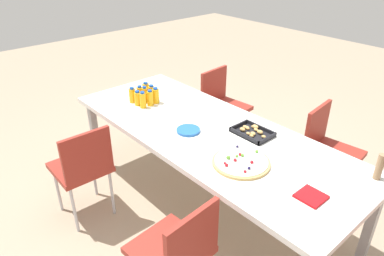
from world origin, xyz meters
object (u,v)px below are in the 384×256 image
at_px(juice_bottle_0, 132,95).
at_px(juice_bottle_2, 143,100).
at_px(party_table, 208,137).
at_px(juice_bottle_4, 145,95).
at_px(napkin_stack, 311,196).
at_px(fruit_pizza, 241,162).
at_px(chair_far_left, 222,102).
at_px(juice_bottle_5, 150,98).
at_px(juice_bottle_3, 140,94).
at_px(cardboard_tube, 380,167).
at_px(chair_far_right, 327,146).
at_px(juice_bottle_6, 146,91).
at_px(chair_near_left, 83,166).
at_px(chair_near_right, 178,250).
at_px(juice_bottle_7, 152,93).
at_px(juice_bottle_8, 156,96).
at_px(snack_tray, 252,132).
at_px(plate_stack, 188,130).
at_px(juice_bottle_1, 138,98).

distance_m(juice_bottle_0, juice_bottle_2, 0.15).
height_order(party_table, juice_bottle_4, juice_bottle_4).
xyz_separation_m(party_table, napkin_stack, (0.96, -0.11, 0.06)).
bearing_deg(fruit_pizza, juice_bottle_2, 179.46).
distance_m(chair_far_left, juice_bottle_4, 0.95).
bearing_deg(fruit_pizza, juice_bottle_5, 175.70).
bearing_deg(juice_bottle_4, juice_bottle_3, -173.76).
bearing_deg(napkin_stack, cardboard_tube, 70.24).
bearing_deg(chair_far_right, party_table, -39.12).
relative_size(juice_bottle_2, juice_bottle_6, 0.98).
distance_m(juice_bottle_6, cardboard_tube, 1.98).
bearing_deg(chair_near_left, juice_bottle_3, 22.22).
bearing_deg(fruit_pizza, chair_near_right, -79.62).
xyz_separation_m(juice_bottle_2, juice_bottle_6, (-0.15, 0.14, 0.00)).
distance_m(chair_near_right, juice_bottle_6, 1.64).
bearing_deg(juice_bottle_4, juice_bottle_7, 87.91).
distance_m(juice_bottle_8, snack_tray, 0.95).
relative_size(juice_bottle_2, juice_bottle_5, 1.02).
height_order(juice_bottle_3, fruit_pizza, juice_bottle_3).
xyz_separation_m(chair_near_right, plate_stack, (-0.67, 0.66, 0.24)).
relative_size(juice_bottle_4, snack_tray, 0.52).
relative_size(party_table, snack_tray, 8.55).
xyz_separation_m(juice_bottle_0, juice_bottle_7, (0.08, 0.15, 0.00)).
xyz_separation_m(chair_far_left, plate_stack, (0.57, -0.96, 0.24)).
bearing_deg(chair_near_right, cardboard_tube, -30.06).
relative_size(chair_far_right, snack_tray, 2.87).
relative_size(juice_bottle_7, fruit_pizza, 0.39).
bearing_deg(fruit_pizza, chair_far_right, 85.23).
distance_m(juice_bottle_1, fruit_pizza, 1.21).
bearing_deg(juice_bottle_5, chair_near_left, -79.87).
bearing_deg(chair_far_right, napkin_stack, 16.78).
height_order(juice_bottle_7, napkin_stack, juice_bottle_7).
height_order(chair_far_left, snack_tray, chair_far_left).
bearing_deg(juice_bottle_6, juice_bottle_1, -60.97).
bearing_deg(juice_bottle_2, napkin_stack, 1.13).
bearing_deg(juice_bottle_2, juice_bottle_6, 137.32).
relative_size(chair_far_left, juice_bottle_5, 5.78).
bearing_deg(juice_bottle_5, juice_bottle_1, -133.96).
xyz_separation_m(chair_far_left, juice_bottle_6, (-0.17, -0.83, 0.31)).
bearing_deg(chair_near_right, plate_stack, 40.80).
bearing_deg(juice_bottle_3, cardboard_tube, 12.37).
bearing_deg(juice_bottle_1, snack_tray, 19.63).
distance_m(chair_near_right, napkin_stack, 0.81).
distance_m(juice_bottle_6, juice_bottle_7, 0.08).
bearing_deg(juice_bottle_2, juice_bottle_5, 87.93).
relative_size(juice_bottle_6, snack_tray, 0.52).
distance_m(party_table, chair_near_right, 1.00).
height_order(chair_near_right, juice_bottle_6, juice_bottle_6).
bearing_deg(juice_bottle_4, snack_tray, 15.48).
relative_size(juice_bottle_6, plate_stack, 0.84).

